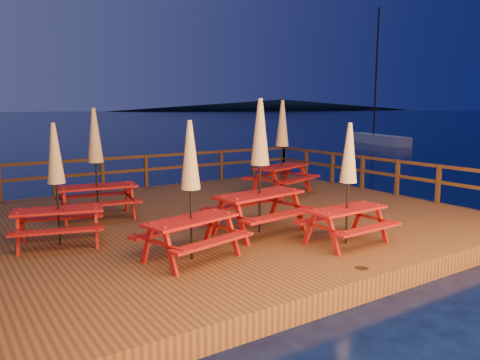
{
  "coord_description": "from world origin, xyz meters",
  "views": [
    {
      "loc": [
        -5.88,
        -9.78,
        3.12
      ],
      "look_at": [
        0.96,
        0.6,
        1.13
      ],
      "focal_mm": 35.0,
      "sensor_mm": 36.0,
      "label": 1
    }
  ],
  "objects_px": {
    "picnic_table_0": "(56,183)",
    "sailboat": "(378,139)",
    "picnic_table_1": "(260,164)",
    "picnic_table_2": "(191,188)"
  },
  "relations": [
    {
      "from": "sailboat",
      "to": "picnic_table_2",
      "type": "xyz_separation_m",
      "value": [
        -26.95,
        -18.65,
        1.32
      ]
    },
    {
      "from": "picnic_table_0",
      "to": "sailboat",
      "type": "bearing_deg",
      "value": 45.73
    },
    {
      "from": "sailboat",
      "to": "picnic_table_1",
      "type": "distance_m",
      "value": 30.69
    },
    {
      "from": "picnic_table_1",
      "to": "picnic_table_2",
      "type": "xyz_separation_m",
      "value": [
        -2.05,
        -0.78,
        -0.21
      ]
    },
    {
      "from": "sailboat",
      "to": "picnic_table_2",
      "type": "bearing_deg",
      "value": -126.58
    },
    {
      "from": "picnic_table_1",
      "to": "picnic_table_2",
      "type": "height_order",
      "value": "picnic_table_1"
    },
    {
      "from": "sailboat",
      "to": "picnic_table_1",
      "type": "bearing_deg",
      "value": -125.59
    },
    {
      "from": "picnic_table_0",
      "to": "picnic_table_2",
      "type": "xyz_separation_m",
      "value": [
        1.77,
        -2.2,
        0.04
      ]
    },
    {
      "from": "picnic_table_0",
      "to": "picnic_table_2",
      "type": "relative_size",
      "value": 0.97
    },
    {
      "from": "sailboat",
      "to": "picnic_table_2",
      "type": "height_order",
      "value": "sailboat"
    }
  ]
}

